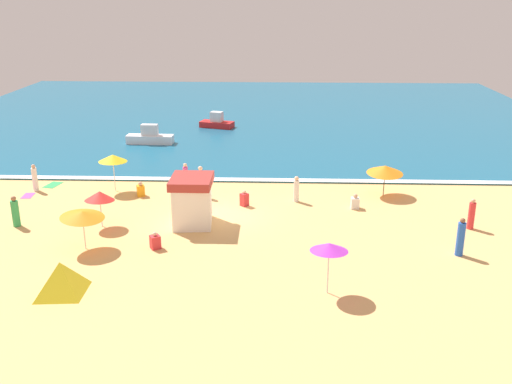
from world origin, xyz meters
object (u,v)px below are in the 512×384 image
object	(u,v)px
beach_umbrella_0	(82,215)
beachgoer_2	(141,190)
beach_umbrella_1	(329,247)
beach_umbrella_2	(385,169)
beachgoer_1	(355,202)
beachgoer_5	(35,178)
beach_umbrella_3	(100,196)
beachgoer_10	(155,242)
beachgoer_7	(186,176)
small_boat_1	(217,122)
beachgoer_3	(244,199)
beach_tent	(61,278)
beachgoer_9	(15,212)
beach_umbrella_4	(113,158)
lifeguard_cabana	(192,200)
beachgoer_4	(461,238)
beachgoer_0	(296,189)
beachgoer_6	(471,215)
small_boat_0	(150,137)
beachgoer_8	(201,182)

from	to	relation	value
beach_umbrella_0	beachgoer_2	bearing A→B (deg)	82.92
beach_umbrella_1	beach_umbrella_2	world-z (taller)	beach_umbrella_1
beachgoer_1	beachgoer_5	world-z (taller)	beachgoer_5
beach_umbrella_3	beachgoer_10	world-z (taller)	beach_umbrella_3
beachgoer_7	small_boat_1	bearing A→B (deg)	89.13
beachgoer_3	beach_tent	bearing A→B (deg)	-123.14
beach_umbrella_1	beachgoer_9	distance (m)	17.23
beach_umbrella_4	beachgoer_3	bearing A→B (deg)	-16.33
beach_umbrella_0	small_boat_1	size ratio (longest dim) A/B	0.86
lifeguard_cabana	beachgoer_4	world-z (taller)	lifeguard_cabana
beachgoer_0	beachgoer_7	world-z (taller)	beachgoer_7
beach_umbrella_0	beach_umbrella_1	size ratio (longest dim) A/B	1.22
beach_umbrella_3	beachgoer_1	world-z (taller)	beach_umbrella_3
beachgoer_7	beachgoer_9	xyz separation A→B (m)	(-7.96, -6.78, 0.02)
beach_umbrella_1	beachgoer_2	bearing A→B (deg)	131.79
beachgoer_3	beachgoer_6	xyz separation A→B (m)	(12.01, -2.98, 0.37)
beachgoer_6	small_boat_0	bearing A→B (deg)	140.32
beach_umbrella_2	beachgoer_2	size ratio (longest dim) A/B	2.57
beach_umbrella_0	beachgoer_5	bearing A→B (deg)	124.62
beach_umbrella_4	small_boat_0	bearing A→B (deg)	91.27
beachgoer_9	small_boat_0	size ratio (longest dim) A/B	0.44
beachgoer_3	small_boat_1	world-z (taller)	small_boat_1
beach_umbrella_3	beachgoer_1	bearing A→B (deg)	13.24
beachgoer_10	beachgoer_0	bearing A→B (deg)	44.72
beach_tent	beachgoer_0	size ratio (longest dim) A/B	1.67
beach_umbrella_0	beachgoer_4	distance (m)	17.83
lifeguard_cabana	beachgoer_10	world-z (taller)	lifeguard_cabana
beachgoer_7	small_boat_0	distance (m)	11.69
beachgoer_3	beachgoer_8	world-z (taller)	beachgoer_8
beachgoer_4	beachgoer_5	xyz separation A→B (m)	(-23.62, 8.50, -0.07)
beachgoer_0	beachgoer_3	distance (m)	3.16
small_boat_1	beachgoer_3	bearing A→B (deg)	-79.76
lifeguard_cabana	beachgoer_7	distance (m)	6.31
lifeguard_cabana	beachgoer_2	xyz separation A→B (m)	(-3.79, 4.36, -0.95)
beach_umbrella_4	beachgoer_2	distance (m)	2.68
beach_umbrella_4	beachgoer_10	xyz separation A→B (m)	(4.25, -8.47, -1.75)
beachgoer_1	beachgoer_4	distance (m)	7.39
beach_umbrella_2	beachgoer_9	xyz separation A→B (m)	(-20.25, -5.72, -0.86)
beach_umbrella_1	beachgoer_10	xyz separation A→B (m)	(-7.95, 4.08, -1.70)
beach_tent	beachgoer_7	world-z (taller)	beachgoer_7
beachgoer_0	beach_tent	bearing A→B (deg)	-130.98
beachgoer_7	beach_umbrella_2	bearing A→B (deg)	-4.94
beachgoer_8	beachgoer_10	distance (m)	7.79
beach_umbrella_2	beachgoer_8	size ratio (longest dim) A/B	1.25
beach_umbrella_1	small_boat_1	bearing A→B (deg)	104.14
lifeguard_cabana	beachgoer_2	distance (m)	5.86
beach_umbrella_1	beachgoer_6	bearing A→B (deg)	41.74
beach_umbrella_0	beachgoer_8	xyz separation A→B (m)	(4.61, 7.82, -0.84)
beachgoer_8	beachgoer_10	size ratio (longest dim) A/B	2.20
beachgoer_2	small_boat_0	xyz separation A→B (m)	(-2.09, 12.55, 0.22)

